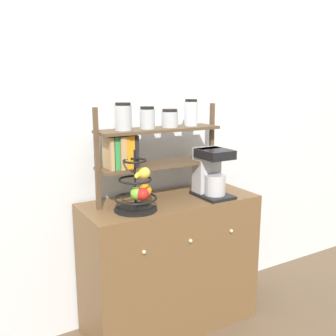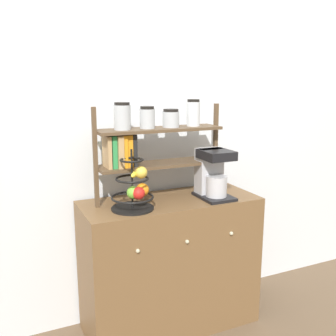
% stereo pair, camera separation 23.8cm
% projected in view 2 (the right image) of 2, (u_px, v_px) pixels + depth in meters
% --- Properties ---
extents(wall_back, '(7.00, 0.05, 2.60)m').
position_uv_depth(wall_back, '(153.00, 124.00, 2.57)').
color(wall_back, silver).
rests_on(wall_back, ground_plane).
extents(sideboard, '(1.10, 0.47, 0.86)m').
position_uv_depth(sideboard, '(170.00, 263.00, 2.52)').
color(sideboard, brown).
rests_on(sideboard, ground_plane).
extents(coffee_maker, '(0.19, 0.26, 0.31)m').
position_uv_depth(coffee_maker, '(213.00, 173.00, 2.46)').
color(coffee_maker, black).
rests_on(coffee_maker, sideboard).
extents(fruit_stand, '(0.25, 0.25, 0.35)m').
position_uv_depth(fruit_stand, '(135.00, 189.00, 2.22)').
color(fruit_stand, black).
rests_on(fruit_stand, sideboard).
extents(shelf_hutch, '(0.82, 0.20, 0.61)m').
position_uv_depth(shelf_hutch, '(148.00, 139.00, 2.34)').
color(shelf_hutch, brown).
rests_on(shelf_hutch, sideboard).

